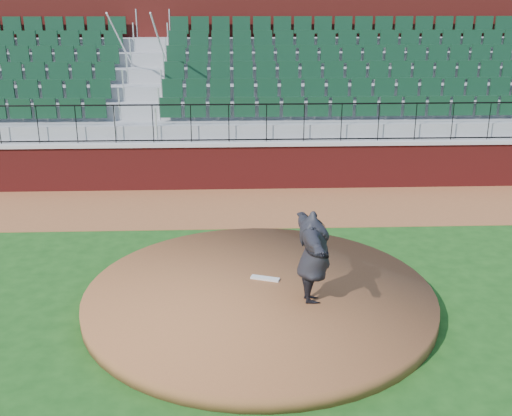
{
  "coord_description": "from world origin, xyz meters",
  "views": [
    {
      "loc": [
        -0.43,
        -9.19,
        4.99
      ],
      "look_at": [
        0.0,
        1.5,
        1.3
      ],
      "focal_mm": 43.08,
      "sensor_mm": 36.0,
      "label": 1
    }
  ],
  "objects": [
    {
      "name": "wall_railing",
      "position": [
        0.0,
        7.0,
        1.8
      ],
      "size": [
        34.0,
        0.05,
        1.0
      ],
      "primitive_type": null,
      "color": "black",
      "rests_on": "wall_cap"
    },
    {
      "name": "pitchers_mound",
      "position": [
        0.01,
        0.23,
        0.12
      ],
      "size": [
        5.94,
        5.94,
        0.25
      ],
      "primitive_type": "cylinder",
      "color": "brown",
      "rests_on": "ground"
    },
    {
      "name": "pitcher",
      "position": [
        0.86,
        -0.19,
        1.04
      ],
      "size": [
        0.62,
        1.96,
        1.57
      ],
      "primitive_type": "imported",
      "rotation": [
        0.0,
        0.0,
        1.62
      ],
      "color": "black",
      "rests_on": "pitchers_mound"
    },
    {
      "name": "ground",
      "position": [
        0.0,
        0.0,
        0.0
      ],
      "size": [
        90.0,
        90.0,
        0.0
      ],
      "primitive_type": "plane",
      "color": "#174714",
      "rests_on": "ground"
    },
    {
      "name": "warning_track",
      "position": [
        0.0,
        5.4,
        0.01
      ],
      "size": [
        34.0,
        3.2,
        0.01
      ],
      "primitive_type": "cube",
      "color": "brown",
      "rests_on": "ground"
    },
    {
      "name": "wall_cap",
      "position": [
        0.0,
        7.0,
        1.25
      ],
      "size": [
        34.0,
        0.45,
        0.1
      ],
      "primitive_type": "cube",
      "color": "#B7B7B7",
      "rests_on": "field_wall"
    },
    {
      "name": "seating_stands",
      "position": [
        0.0,
        9.72,
        2.3
      ],
      "size": [
        34.0,
        5.1,
        4.6
      ],
      "primitive_type": null,
      "color": "gray",
      "rests_on": "ground"
    },
    {
      "name": "field_wall",
      "position": [
        0.0,
        7.0,
        0.6
      ],
      "size": [
        34.0,
        0.35,
        1.2
      ],
      "primitive_type": "cube",
      "color": "maroon",
      "rests_on": "ground"
    },
    {
      "name": "pitching_rubber",
      "position": [
        0.13,
        0.66,
        0.27
      ],
      "size": [
        0.53,
        0.29,
        0.03
      ],
      "primitive_type": "cube",
      "rotation": [
        0.0,
        0.0,
        -0.34
      ],
      "color": "silver",
      "rests_on": "pitchers_mound"
    },
    {
      "name": "concourse_wall",
      "position": [
        0.0,
        12.52,
        2.75
      ],
      "size": [
        34.0,
        0.5,
        5.5
      ],
      "primitive_type": "cube",
      "color": "maroon",
      "rests_on": "ground"
    }
  ]
}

